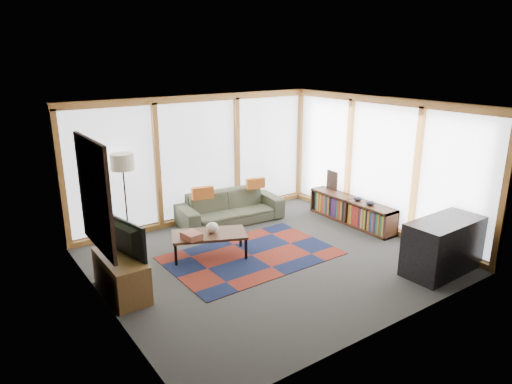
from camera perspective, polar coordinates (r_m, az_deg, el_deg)
ground at (r=7.89m, az=1.68°, el=-8.36°), size 5.50×5.50×0.00m
room_envelope at (r=8.09m, az=2.22°, el=3.84°), size 5.52×5.02×2.62m
rug at (r=8.00m, az=-0.56°, el=-7.93°), size 2.89×1.88×0.01m
sofa at (r=9.48m, az=-3.25°, el=-1.91°), size 2.24×1.04×0.64m
pillow_left at (r=9.00m, az=-6.68°, el=-0.11°), size 0.45×0.21×0.24m
pillow_right at (r=9.65m, az=-0.06°, el=1.11°), size 0.41×0.21×0.22m
floor_lamp at (r=8.63m, az=-16.00°, el=-0.81°), size 0.42×0.42×1.68m
coffee_table at (r=7.96m, az=-5.82°, el=-6.57°), size 1.40×1.08×0.42m
book_stack at (r=7.68m, az=-8.05°, el=-5.43°), size 0.30×0.35×0.11m
vase at (r=7.87m, az=-5.49°, el=-4.45°), size 0.22×0.22×0.19m
bookshelf at (r=9.62m, az=11.82°, el=-2.32°), size 0.38×2.10×0.53m
bowl_a at (r=9.19m, az=14.12°, el=-1.34°), size 0.21×0.21×0.09m
bowl_b at (r=9.42m, az=12.63°, el=-0.82°), size 0.18×0.18×0.08m
shelf_picture at (r=10.07m, az=9.49°, el=1.47°), size 0.06×0.32×0.41m
tv_console at (r=6.99m, az=-16.49°, el=-9.96°), size 0.48×1.16×0.58m
television at (r=6.77m, az=-16.50°, el=-5.72°), size 0.30×0.92×0.53m
bar_counter at (r=7.89m, az=22.34°, el=-6.25°), size 1.39×0.68×0.87m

